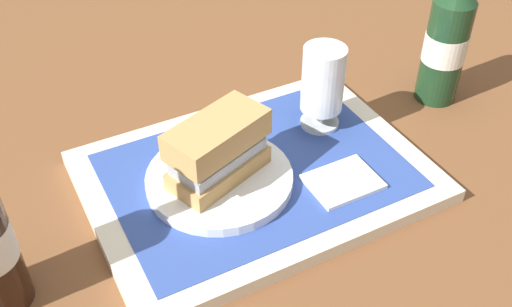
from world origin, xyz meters
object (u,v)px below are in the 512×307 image
at_px(sandwich, 218,146).
at_px(beer_bottle, 447,39).
at_px(beer_glass, 323,85).
at_px(plate, 218,177).

xyz_separation_m(sandwich, beer_bottle, (0.40, 0.04, 0.03)).
xyz_separation_m(beer_glass, beer_bottle, (0.22, -0.00, 0.01)).
relative_size(sandwich, beer_bottle, 0.54).
distance_m(plate, sandwich, 0.05).
relative_size(plate, beer_bottle, 0.71).
relative_size(sandwich, beer_glass, 1.15).
height_order(plate, sandwich, sandwich).
height_order(plate, beer_bottle, beer_bottle).
height_order(sandwich, beer_glass, beer_glass).
distance_m(plate, beer_bottle, 0.41).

